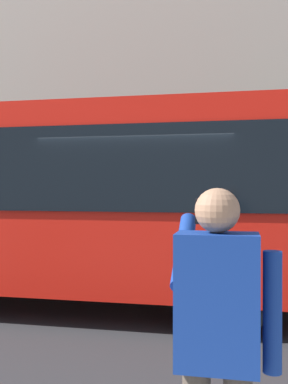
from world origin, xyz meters
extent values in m
plane|color=#2B2B2D|center=(0.00, 0.00, 0.00)|extent=(60.00, 60.00, 0.00)
cube|color=#A89E8E|center=(0.00, -6.80, 6.00)|extent=(28.00, 0.80, 12.00)
cube|color=red|center=(1.84, -0.13, 1.70)|extent=(9.00, 2.50, 2.60)
cylinder|color=black|center=(-1.16, -1.23, 0.50)|extent=(1.00, 0.28, 1.00)
cylinder|color=black|center=(-1.16, 0.97, 0.50)|extent=(1.00, 0.28, 1.00)
cube|color=navy|center=(-1.20, 4.39, 1.30)|extent=(0.40, 0.24, 0.66)
sphere|color=#A87A5B|center=(-1.20, 4.39, 1.74)|extent=(0.22, 0.22, 0.22)
cylinder|color=navy|center=(-1.46, 4.39, 1.26)|extent=(0.09, 0.09, 0.58)
cylinder|color=navy|center=(-1.02, 4.23, 1.52)|extent=(0.09, 0.48, 0.37)
cube|color=black|center=(-1.10, 4.09, 1.72)|extent=(0.07, 0.01, 0.14)
camera|label=1|loc=(-1.30, 6.61, 1.85)|focal=42.30mm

